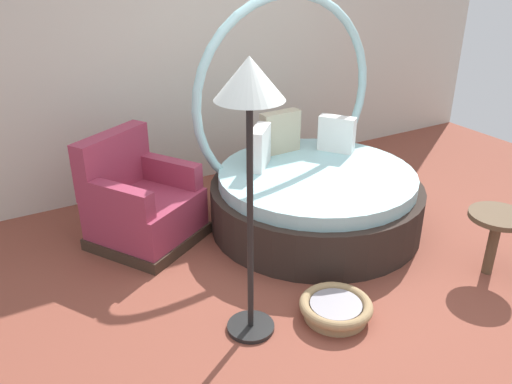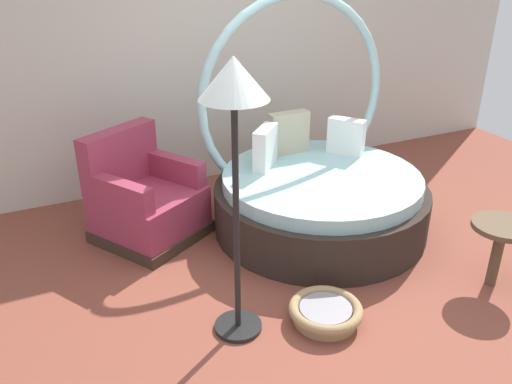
{
  "view_description": "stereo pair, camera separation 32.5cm",
  "coord_description": "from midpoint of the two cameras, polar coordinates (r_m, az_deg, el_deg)",
  "views": [
    {
      "loc": [
        -2.14,
        -2.69,
        2.35
      ],
      "look_at": [
        -0.23,
        0.61,
        0.55
      ],
      "focal_mm": 36.86,
      "sensor_mm": 36.0,
      "label": 1
    },
    {
      "loc": [
        -1.85,
        -2.84,
        2.35
      ],
      "look_at": [
        -0.23,
        0.61,
        0.55
      ],
      "focal_mm": 36.86,
      "sensor_mm": 36.0,
      "label": 2
    }
  ],
  "objects": [
    {
      "name": "round_daybed",
      "position": [
        4.76,
        8.51,
        0.49
      ],
      "size": [
        1.9,
        1.9,
        2.02
      ],
      "color": "#2D231E",
      "rests_on": "ground_plane"
    },
    {
      "name": "pet_basket",
      "position": [
        3.74,
        10.09,
        -12.77
      ],
      "size": [
        0.51,
        0.51,
        0.13
      ],
      "color": "#9E7F56",
      "rests_on": "ground_plane"
    },
    {
      "name": "ground_plane",
      "position": [
        4.15,
        8.81,
        -9.78
      ],
      "size": [
        8.0,
        8.0,
        0.02
      ],
      "primitive_type": "cube",
      "color": "brown"
    },
    {
      "name": "floor_lamp",
      "position": [
        2.93,
        0.83,
        9.04
      ],
      "size": [
        0.4,
        0.4,
        1.82
      ],
      "color": "black",
      "rests_on": "ground_plane"
    },
    {
      "name": "back_wall",
      "position": [
        5.53,
        -3.93,
        16.38
      ],
      "size": [
        8.0,
        0.12,
        3.0
      ],
      "primitive_type": "cube",
      "color": "beige",
      "rests_on": "ground_plane"
    },
    {
      "name": "red_armchair",
      "position": [
        4.62,
        -10.03,
        -1.05
      ],
      "size": [
        1.09,
        1.09,
        0.94
      ],
      "color": "#38281E",
      "rests_on": "ground_plane"
    },
    {
      "name": "side_table",
      "position": [
        4.32,
        27.03,
        -4.23
      ],
      "size": [
        0.44,
        0.44,
        0.52
      ],
      "color": "brown",
      "rests_on": "ground_plane"
    }
  ]
}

